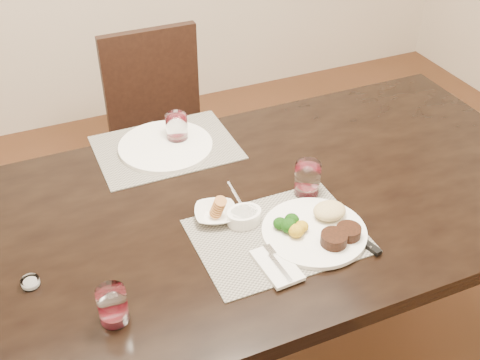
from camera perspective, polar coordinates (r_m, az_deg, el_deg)
name	(u,v)px	position (r m, az deg, el deg)	size (l,w,h in m)	color
dining_table	(249,224)	(1.84, 0.90, -4.22)	(2.00, 1.00, 0.75)	black
chair_far	(162,125)	(2.66, -7.43, 5.20)	(0.42, 0.42, 0.90)	black
placemat_near	(278,236)	(1.68, 3.65, -5.32)	(0.46, 0.34, 0.00)	gray
placemat_far	(166,148)	(2.05, -7.03, 3.07)	(0.46, 0.34, 0.00)	gray
dinner_plate	(319,228)	(1.69, 7.53, -4.57)	(0.29, 0.29, 0.05)	white
napkin_fork	(277,265)	(1.59, 3.51, -8.05)	(0.09, 0.16, 0.02)	white
steak_knife	(359,237)	(1.70, 11.25, -5.30)	(0.05, 0.25, 0.01)	silver
cracker_bowl	(215,213)	(1.72, -2.34, -3.19)	(0.15, 0.15, 0.05)	white
sauce_ramekin	(244,216)	(1.71, 0.39, -3.43)	(0.10, 0.15, 0.08)	white
wine_glass_near	(307,180)	(1.81, 6.39, -0.03)	(0.08, 0.08, 0.11)	white
far_plate	(166,146)	(2.04, -7.07, 3.22)	(0.32, 0.32, 0.01)	white
wine_glass_far	(177,130)	(2.05, -6.00, 4.78)	(0.07, 0.07, 0.10)	white
wine_glass_side	(113,307)	(1.47, -11.95, -11.71)	(0.07, 0.07, 0.10)	white
salt_cellar	(30,283)	(1.63, -19.25, -9.18)	(0.05, 0.05, 0.02)	white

